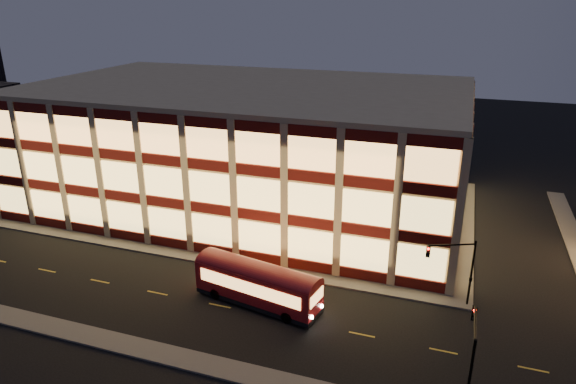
% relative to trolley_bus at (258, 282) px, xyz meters
% --- Properties ---
extents(ground, '(200.00, 200.00, 0.00)m').
position_rel_trolley_bus_xyz_m(ground, '(-6.88, 4.58, -2.05)').
color(ground, black).
rests_on(ground, ground).
extents(sidewalk_office_south, '(54.00, 2.00, 0.15)m').
position_rel_trolley_bus_xyz_m(sidewalk_office_south, '(-9.88, 5.58, -1.97)').
color(sidewalk_office_south, '#514F4C').
rests_on(sidewalk_office_south, ground).
extents(sidewalk_office_east, '(2.00, 30.00, 0.15)m').
position_rel_trolley_bus_xyz_m(sidewalk_office_east, '(16.12, 21.58, -1.97)').
color(sidewalk_office_east, '#514F4C').
rests_on(sidewalk_office_east, ground).
extents(sidewalk_tower_west, '(2.00, 30.00, 0.15)m').
position_rel_trolley_bus_xyz_m(sidewalk_tower_west, '(27.12, 21.58, -1.97)').
color(sidewalk_tower_west, '#514F4C').
rests_on(sidewalk_tower_west, ground).
extents(sidewalk_near, '(100.00, 2.00, 0.15)m').
position_rel_trolley_bus_xyz_m(sidewalk_near, '(-6.88, -8.42, -1.97)').
color(sidewalk_near, '#514F4C').
rests_on(sidewalk_near, ground).
extents(office_building, '(50.45, 30.45, 14.50)m').
position_rel_trolley_bus_xyz_m(office_building, '(-9.79, 21.49, 5.20)').
color(office_building, tan).
rests_on(office_building, ground).
extents(traffic_signal_far, '(3.79, 1.87, 6.00)m').
position_rel_trolley_bus_xyz_m(traffic_signal_far, '(15.33, 4.81, 2.07)').
color(traffic_signal_far, black).
rests_on(traffic_signal_far, ground).
extents(traffic_signal_near, '(0.32, 4.45, 6.00)m').
position_rel_trolley_bus_xyz_m(traffic_signal_near, '(16.62, -6.45, 2.08)').
color(traffic_signal_near, black).
rests_on(traffic_signal_near, ground).
extents(trolley_bus, '(11.21, 4.65, 3.69)m').
position_rel_trolley_bus_xyz_m(trolley_bus, '(0.00, 0.00, 0.00)').
color(trolley_bus, maroon).
rests_on(trolley_bus, ground).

